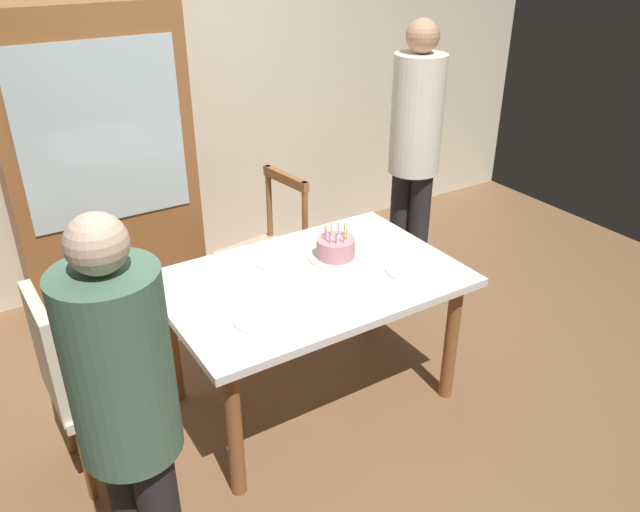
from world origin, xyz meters
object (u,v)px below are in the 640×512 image
birthday_cake (336,249)px  chair_spindle_back (266,255)px  dining_table (311,293)px  plate_near_celebrant (259,320)px  plate_near_guest (408,271)px  person_celebrant (128,414)px  chair_upholstered (81,376)px  china_cabinet (100,165)px  plate_far_side (277,262)px  person_guest (415,147)px

birthday_cake → chair_spindle_back: (-0.05, 0.70, -0.33)m
dining_table → plate_near_celebrant: (-0.39, -0.21, 0.10)m
plate_near_celebrant → plate_near_guest: same height
plate_near_celebrant → person_celebrant: bearing=-146.1°
plate_near_guest → person_celebrant: size_ratio=0.14×
chair_upholstered → china_cabinet: size_ratio=0.50×
plate_near_celebrant → chair_upholstered: 0.81m
plate_near_celebrant → china_cabinet: china_cabinet is taller
dining_table → chair_upholstered: 1.12m
person_celebrant → plate_far_side: bearing=41.3°
dining_table → birthday_cake: bearing=25.5°
chair_spindle_back → person_guest: bearing=-10.2°
person_guest → china_cabinet: china_cabinet is taller
dining_table → plate_far_side: (-0.07, 0.21, 0.10)m
birthday_cake → plate_near_guest: size_ratio=1.27×
person_celebrant → china_cabinet: size_ratio=0.84×
birthday_cake → person_guest: (0.94, 0.52, 0.24)m
plate_far_side → chair_spindle_back: size_ratio=0.23×
plate_near_guest → chair_upholstered: size_ratio=0.23×
plate_near_guest → person_celebrant: (-1.52, -0.47, 0.16)m
dining_table → china_cabinet: size_ratio=0.76×
birthday_cake → chair_spindle_back: bearing=94.0°
birthday_cake → plate_far_side: (-0.28, 0.12, -0.05)m
birthday_cake → plate_near_guest: birthday_cake is taller
dining_table → plate_far_side: 0.25m
dining_table → person_guest: bearing=28.6°
chair_upholstered → person_guest: person_guest is taller
china_cabinet → plate_near_guest: bearing=-60.5°
chair_spindle_back → china_cabinet: size_ratio=0.50×
plate_far_side → person_celebrant: 1.36m
plate_near_guest → person_guest: bearing=49.6°
chair_upholstered → person_guest: size_ratio=0.53×
chair_spindle_back → dining_table: bearing=-101.1°
china_cabinet → chair_upholstered: bearing=-110.2°
plate_near_celebrant → china_cabinet: bearing=95.8°
birthday_cake → china_cabinet: size_ratio=0.15×
dining_table → plate_far_side: plate_far_side is taller
person_celebrant → china_cabinet: 2.30m
chair_spindle_back → person_celebrant: 1.99m
birthday_cake → person_guest: bearing=29.3°
plate_near_guest → chair_spindle_back: (-0.27, 1.01, -0.29)m
birthday_cake → plate_near_guest: bearing=-54.3°
person_celebrant → person_guest: size_ratio=0.89×
china_cabinet → person_celebrant: bearing=-103.0°
plate_near_celebrant → person_celebrant: (-0.69, -0.47, 0.16)m
dining_table → chair_upholstered: size_ratio=1.51×
plate_near_celebrant → plate_far_side: 0.54m
plate_near_guest → person_guest: person_guest is taller
birthday_cake → dining_table: bearing=-154.5°
chair_upholstered → chair_spindle_back: bearing=28.8°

